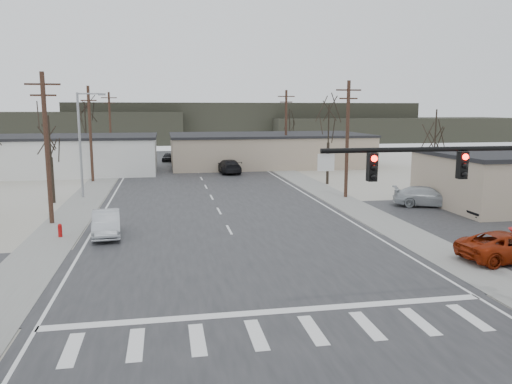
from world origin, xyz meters
The scene contains 29 objects.
ground centered at (0.00, 0.00, 0.00)m, with size 140.00×140.00×0.00m, color silver.
main_road centered at (0.00, 15.00, 0.02)m, with size 18.00×110.00×0.05m, color #262629.
cross_road centered at (0.00, 0.00, 0.02)m, with size 90.00×10.00×0.04m, color #262629.
sidewalk_left centered at (-10.60, 20.00, 0.03)m, with size 3.00×90.00×0.06m, color gray.
sidewalk_right centered at (10.60, 20.00, 0.03)m, with size 3.00×90.00×0.06m, color gray.
traffic_signal_mast centered at (7.89, -6.20, 4.67)m, with size 8.95×0.43×7.20m.
fire_hydrant centered at (-10.20, 8.00, 0.45)m, with size 0.24×0.24×0.87m.
building_left_far centered at (-16.00, 40.00, 2.26)m, with size 22.30×12.30×4.50m.
building_right_far centered at (10.00, 44.00, 2.15)m, with size 26.30×14.30×4.30m.
upole_left_b centered at (-11.50, 12.00, 5.22)m, with size 2.20×0.30×10.00m.
upole_left_c centered at (-11.50, 32.00, 5.22)m, with size 2.20×0.30×10.00m.
upole_left_d centered at (-11.50, 52.00, 5.22)m, with size 2.20×0.30×10.00m.
upole_right_a centered at (11.50, 18.00, 5.22)m, with size 2.20×0.30×10.00m.
upole_right_b centered at (11.50, 40.00, 5.22)m, with size 2.20×0.30×10.00m.
streetlight_main centered at (-10.80, 22.00, 5.09)m, with size 2.40×0.25×9.00m.
tree_left_near centered at (-13.00, 20.00, 5.23)m, with size 3.30×3.30×7.35m.
tree_right_mid centered at (12.50, 26.00, 5.93)m, with size 3.74×3.74×8.33m.
tree_left_far centered at (-14.00, 46.00, 6.28)m, with size 3.96×3.96×8.82m.
tree_right_far centered at (15.00, 52.00, 5.58)m, with size 3.52×3.52×7.84m.
tree_lot centered at (22.00, 22.00, 5.58)m, with size 3.52×3.52×7.84m.
hill_left centered at (-35.00, 92.00, 3.50)m, with size 70.00×18.00×7.00m, color #333026.
hill_center centered at (15.00, 96.00, 4.50)m, with size 80.00×18.00×9.00m, color #333026.
hill_right centered at (50.00, 90.00, 2.75)m, with size 60.00×18.00×5.50m, color #333026.
sedan_crossing centered at (-7.50, 7.89, 0.80)m, with size 1.60×4.59×1.51m, color #A1A5AB.
car_far_a centered at (3.53, 36.20, 0.87)m, with size 2.30×5.66×1.64m, color black.
car_far_b centered at (-3.46, 51.51, 0.66)m, with size 1.44×3.58×1.22m, color black.
car_parked_red centered at (13.11, -0.94, 0.76)m, with size 2.41×5.22×1.45m, color maroon.
car_parked_dark_a centered at (19.22, 7.89, 0.80)m, with size 1.82×4.52×1.54m, color black.
car_parked_silver centered at (16.42, 13.00, 0.80)m, with size 2.15×5.28×1.53m, color #A8AEB3.
Camera 1 is at (-3.88, -22.67, 7.63)m, focal length 35.00 mm.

